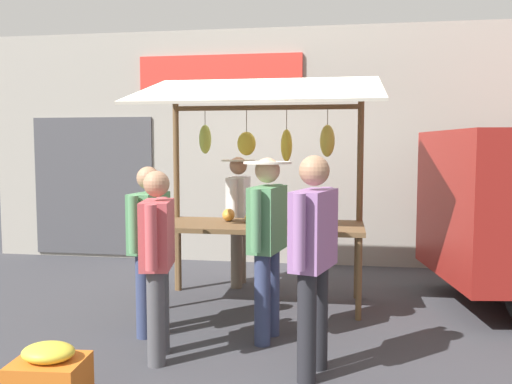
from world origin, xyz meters
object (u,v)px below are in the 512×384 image
shopper_in_grey_tee (267,234)px  vendor_with_sunhat (238,210)px  shopper_with_shopping_bag (149,239)px  produce_crate_near (49,379)px  market_stall (261,161)px  shopper_in_striped_shirt (314,249)px  shopper_with_ponytail (158,253)px

shopper_in_grey_tee → vendor_with_sunhat: bearing=28.9°
shopper_with_shopping_bag → produce_crate_near: (0.14, 1.50, -0.67)m
market_stall → shopper_in_striped_shirt: bearing=110.3°
market_stall → shopper_with_ponytail: bearing=71.1°
shopper_with_ponytail → shopper_in_striped_shirt: shopper_in_striped_shirt is taller
shopper_with_shopping_bag → vendor_with_sunhat: bearing=-8.4°
shopper_with_shopping_bag → produce_crate_near: 1.65m
shopper_in_striped_shirt → shopper_with_shopping_bag: bearing=81.7°
shopper_with_ponytail → produce_crate_near: bearing=144.9°
shopper_with_shopping_bag → produce_crate_near: size_ratio=3.17×
shopper_with_shopping_bag → shopper_in_grey_tee: (-1.08, 0.01, 0.08)m
shopper_in_grey_tee → shopper_in_striped_shirt: bearing=-136.9°
vendor_with_sunhat → shopper_in_grey_tee: shopper_in_grey_tee is taller
shopper_with_ponytail → shopper_in_striped_shirt: 1.25m
market_stall → vendor_with_sunhat: 1.03m
produce_crate_near → shopper_with_shopping_bag: bearing=-95.2°
produce_crate_near → shopper_with_ponytail: bearing=-114.5°
shopper_in_striped_shirt → shopper_in_grey_tee: bearing=48.8°
shopper_with_ponytail → shopper_with_shopping_bag: size_ratio=0.99×
market_stall → vendor_with_sunhat: size_ratio=1.58×
shopper_with_ponytail → produce_crate_near: 1.21m
shopper_with_ponytail → shopper_in_grey_tee: (-0.80, -0.57, 0.09)m
vendor_with_sunhat → shopper_in_grey_tee: (-0.61, 1.83, 0.02)m
shopper_in_grey_tee → market_stall: bearing=21.8°
vendor_with_sunhat → shopper_with_ponytail: bearing=-4.5°
shopper_with_ponytail → shopper_in_striped_shirt: (-1.24, 0.11, 0.09)m
shopper_in_striped_shirt → produce_crate_near: 2.00m
vendor_with_sunhat → shopper_with_ponytail: (0.19, 2.40, -0.06)m
shopper_in_striped_shirt → shopper_in_grey_tee: 0.81m
market_stall → produce_crate_near: 3.10m
market_stall → shopper_with_ponytail: (0.58, 1.68, -0.69)m
market_stall → shopper_with_shopping_bag: size_ratio=1.63×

